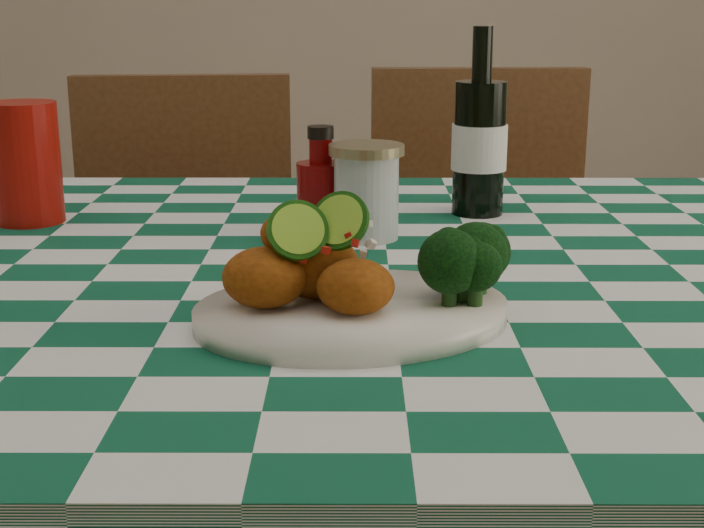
# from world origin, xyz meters

# --- Properties ---
(plate) EXTENTS (0.33, 0.29, 0.02)m
(plate) POSITION_xyz_m (0.06, -0.20, 0.80)
(plate) COLOR white
(plate) RESTS_ON dining_table
(fried_chicken_pile) EXTENTS (0.14, 0.10, 0.09)m
(fried_chicken_pile) POSITION_xyz_m (0.04, -0.20, 0.85)
(fried_chicken_pile) COLOR #994A0E
(fried_chicken_pile) RESTS_ON plate
(broccoli_side) EXTENTS (0.09, 0.09, 0.07)m
(broccoli_side) POSITION_xyz_m (0.16, -0.18, 0.84)
(broccoli_side) COLOR black
(broccoli_side) RESTS_ON plate
(red_tumbler) EXTENTS (0.11, 0.11, 0.15)m
(red_tumbler) POSITION_xyz_m (-0.35, 0.21, 0.86)
(red_tumbler) COLOR #940E08
(red_tumbler) RESTS_ON dining_table
(ketchup_bottle) EXTENTS (0.07, 0.07, 0.13)m
(ketchup_bottle) POSITION_xyz_m (0.02, 0.16, 0.85)
(ketchup_bottle) COLOR #700506
(ketchup_bottle) RESTS_ON dining_table
(mason_jar) EXTENTS (0.11, 0.11, 0.11)m
(mason_jar) POSITION_xyz_m (0.08, 0.12, 0.84)
(mason_jar) COLOR #B2BCBA
(mason_jar) RESTS_ON dining_table
(beer_bottle) EXTENTS (0.08, 0.08, 0.25)m
(beer_bottle) POSITION_xyz_m (0.23, 0.26, 0.91)
(beer_bottle) COLOR black
(beer_bottle) RESTS_ON dining_table
(wooden_chair_left) EXTENTS (0.46, 0.48, 0.92)m
(wooden_chair_left) POSITION_xyz_m (-0.25, 0.69, 0.46)
(wooden_chair_left) COLOR #472814
(wooden_chair_left) RESTS_ON ground
(wooden_chair_right) EXTENTS (0.44, 0.46, 0.93)m
(wooden_chair_right) POSITION_xyz_m (0.32, 0.72, 0.47)
(wooden_chair_right) COLOR #472814
(wooden_chair_right) RESTS_ON ground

